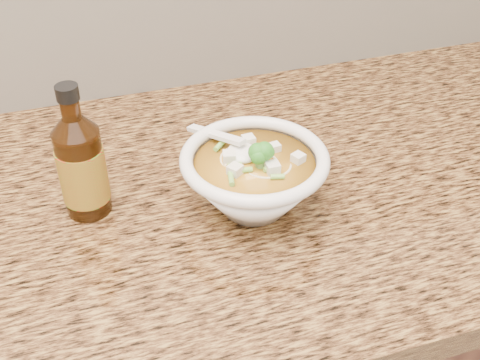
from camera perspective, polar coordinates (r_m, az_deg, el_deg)
name	(u,v)px	position (r m, az deg, el deg)	size (l,w,h in m)	color
soup_bowl	(254,180)	(0.81, 1.34, 0.01)	(0.20, 0.21, 0.11)	white
hot_sauce_bottle	(82,167)	(0.81, -14.77, 1.23)	(0.07, 0.07, 0.19)	#3F1F08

